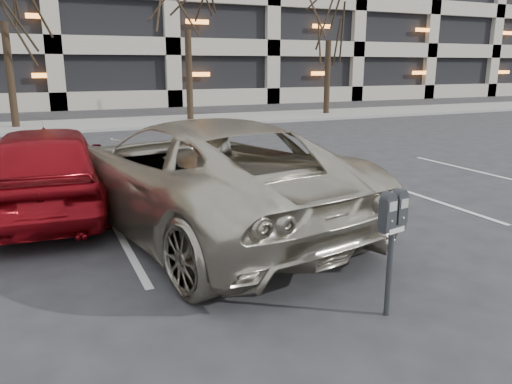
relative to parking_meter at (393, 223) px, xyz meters
name	(u,v)px	position (x,y,z in m)	size (l,w,h in m)	color
ground	(254,261)	(-0.63, 1.83, -0.96)	(140.00, 140.00, 0.00)	#28282B
sidewalk	(97,124)	(-0.63, 17.83, -0.90)	(80.00, 4.00, 0.12)	gray
stall_lines	(114,224)	(-2.03, 4.13, -0.95)	(16.90, 5.20, 0.00)	silver
parking_meter	(393,223)	(0.00, 0.00, 0.00)	(0.34, 0.19, 1.25)	black
suv_silver	(198,174)	(-0.85, 3.43, -0.12)	(3.89, 6.45, 1.68)	#B7AF9C
car_red	(47,168)	(-2.89, 5.18, -0.19)	(1.81, 4.49, 1.53)	maroon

